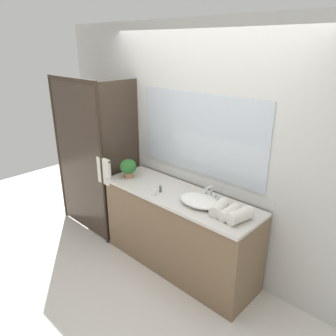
{
  "coord_description": "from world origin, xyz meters",
  "views": [
    {
      "loc": [
        2.02,
        -2.28,
        2.37
      ],
      "look_at": [
        -0.15,
        0.0,
        1.15
      ],
      "focal_mm": 34.6,
      "sensor_mm": 36.0,
      "label": 1
    }
  ],
  "objects_px": {
    "sink_basin": "(199,201)",
    "rolled_towel_near_edge": "(240,216)",
    "rolled_towel_far_edge": "(219,208)",
    "potted_plant": "(128,167)",
    "rolled_towel_middle": "(229,212)",
    "amenity_bottle_body_wash": "(156,191)",
    "amenity_bottle_conditioner": "(160,189)",
    "faucet": "(211,194)"
  },
  "relations": [
    {
      "from": "sink_basin",
      "to": "rolled_towel_near_edge",
      "type": "xyz_separation_m",
      "value": [
        0.46,
        -0.01,
        0.02
      ]
    },
    {
      "from": "rolled_towel_near_edge",
      "to": "rolled_towel_far_edge",
      "type": "height_order",
      "value": "rolled_towel_near_edge"
    },
    {
      "from": "potted_plant",
      "to": "rolled_towel_middle",
      "type": "bearing_deg",
      "value": 1.03
    },
    {
      "from": "amenity_bottle_body_wash",
      "to": "amenity_bottle_conditioner",
      "type": "distance_m",
      "value": 0.09
    },
    {
      "from": "sink_basin",
      "to": "potted_plant",
      "type": "height_order",
      "value": "potted_plant"
    },
    {
      "from": "rolled_towel_far_edge",
      "to": "faucet",
      "type": "bearing_deg",
      "value": 140.36
    },
    {
      "from": "amenity_bottle_conditioner",
      "to": "rolled_towel_far_edge",
      "type": "height_order",
      "value": "rolled_towel_far_edge"
    },
    {
      "from": "amenity_bottle_body_wash",
      "to": "rolled_towel_middle",
      "type": "distance_m",
      "value": 0.81
    },
    {
      "from": "sink_basin",
      "to": "amenity_bottle_conditioner",
      "type": "distance_m",
      "value": 0.47
    },
    {
      "from": "faucet",
      "to": "potted_plant",
      "type": "height_order",
      "value": "potted_plant"
    },
    {
      "from": "sink_basin",
      "to": "amenity_bottle_body_wash",
      "type": "height_order",
      "value": "amenity_bottle_body_wash"
    },
    {
      "from": "faucet",
      "to": "amenity_bottle_body_wash",
      "type": "relative_size",
      "value": 1.67
    },
    {
      "from": "faucet",
      "to": "potted_plant",
      "type": "bearing_deg",
      "value": -167.62
    },
    {
      "from": "sink_basin",
      "to": "rolled_towel_far_edge",
      "type": "bearing_deg",
      "value": -2.81
    },
    {
      "from": "sink_basin",
      "to": "potted_plant",
      "type": "xyz_separation_m",
      "value": [
        -1.02,
        -0.03,
        0.09
      ]
    },
    {
      "from": "faucet",
      "to": "amenity_bottle_conditioner",
      "type": "height_order",
      "value": "faucet"
    },
    {
      "from": "potted_plant",
      "to": "amenity_bottle_body_wash",
      "type": "distance_m",
      "value": 0.59
    },
    {
      "from": "amenity_bottle_body_wash",
      "to": "rolled_towel_middle",
      "type": "height_order",
      "value": "amenity_bottle_body_wash"
    },
    {
      "from": "amenity_bottle_body_wash",
      "to": "amenity_bottle_conditioner",
      "type": "height_order",
      "value": "amenity_bottle_body_wash"
    },
    {
      "from": "potted_plant",
      "to": "amenity_bottle_body_wash",
      "type": "height_order",
      "value": "potted_plant"
    },
    {
      "from": "rolled_towel_middle",
      "to": "rolled_towel_far_edge",
      "type": "xyz_separation_m",
      "value": [
        -0.11,
        -0.0,
        0.01
      ]
    },
    {
      "from": "amenity_bottle_conditioner",
      "to": "amenity_bottle_body_wash",
      "type": "bearing_deg",
      "value": -76.78
    },
    {
      "from": "potted_plant",
      "to": "rolled_towel_near_edge",
      "type": "bearing_deg",
      "value": 0.89
    },
    {
      "from": "amenity_bottle_conditioner",
      "to": "potted_plant",
      "type": "bearing_deg",
      "value": 177.05
    },
    {
      "from": "amenity_bottle_conditioner",
      "to": "rolled_towel_middle",
      "type": "xyz_separation_m",
      "value": [
        0.82,
        0.05,
        0.01
      ]
    },
    {
      "from": "sink_basin",
      "to": "potted_plant",
      "type": "relative_size",
      "value": 1.94
    },
    {
      "from": "faucet",
      "to": "potted_plant",
      "type": "relative_size",
      "value": 0.77
    },
    {
      "from": "rolled_towel_far_edge",
      "to": "amenity_bottle_body_wash",
      "type": "bearing_deg",
      "value": -168.37
    },
    {
      "from": "faucet",
      "to": "rolled_towel_far_edge",
      "type": "bearing_deg",
      "value": -39.64
    },
    {
      "from": "sink_basin",
      "to": "faucet",
      "type": "bearing_deg",
      "value": 90.0
    },
    {
      "from": "rolled_towel_near_edge",
      "to": "rolled_towel_far_edge",
      "type": "distance_m",
      "value": 0.22
    },
    {
      "from": "potted_plant",
      "to": "rolled_towel_far_edge",
      "type": "bearing_deg",
      "value": 1.04
    },
    {
      "from": "rolled_towel_middle",
      "to": "potted_plant",
      "type": "bearing_deg",
      "value": -178.97
    },
    {
      "from": "rolled_towel_middle",
      "to": "rolled_towel_far_edge",
      "type": "height_order",
      "value": "rolled_towel_far_edge"
    },
    {
      "from": "sink_basin",
      "to": "rolled_towel_far_edge",
      "type": "distance_m",
      "value": 0.24
    },
    {
      "from": "sink_basin",
      "to": "faucet",
      "type": "distance_m",
      "value": 0.19
    },
    {
      "from": "amenity_bottle_body_wash",
      "to": "potted_plant",
      "type": "bearing_deg",
      "value": 168.3
    },
    {
      "from": "rolled_towel_near_edge",
      "to": "faucet",
      "type": "bearing_deg",
      "value": 156.53
    },
    {
      "from": "faucet",
      "to": "rolled_towel_near_edge",
      "type": "relative_size",
      "value": 0.67
    },
    {
      "from": "rolled_towel_near_edge",
      "to": "rolled_towel_far_edge",
      "type": "bearing_deg",
      "value": 180.0
    },
    {
      "from": "faucet",
      "to": "amenity_bottle_conditioner",
      "type": "relative_size",
      "value": 2.14
    },
    {
      "from": "sink_basin",
      "to": "faucet",
      "type": "xyz_separation_m",
      "value": [
        -0.0,
        0.19,
        0.01
      ]
    }
  ]
}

